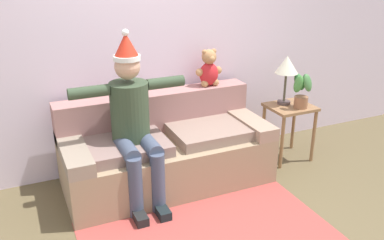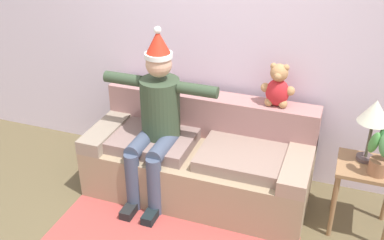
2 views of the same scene
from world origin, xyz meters
TOP-DOWN VIEW (x-y plane):
  - ground_plane at (0.00, 0.00)m, footprint 10.00×10.00m
  - back_wall at (0.00, 1.55)m, footprint 7.00×0.10m
  - couch at (0.00, 1.03)m, footprint 1.95×0.87m
  - person_seated at (-0.35, 0.87)m, footprint 1.02×0.77m
  - teddy_bear at (0.59, 1.30)m, footprint 0.29×0.17m
  - side_table at (1.39, 0.96)m, footprint 0.47×0.41m
  - table_lamp at (1.36, 1.04)m, footprint 0.24×0.24m
  - potted_plant at (1.45, 0.87)m, footprint 0.25×0.26m
  - area_rug at (0.00, 0.00)m, footprint 1.96×1.35m

SIDE VIEW (x-z plane):
  - ground_plane at x=0.00m, z-range 0.00..0.00m
  - area_rug at x=0.00m, z-range 0.00..0.01m
  - couch at x=0.00m, z-range -0.09..0.75m
  - side_table at x=1.39m, z-range 0.18..0.79m
  - person_seated at x=-0.35m, z-range 0.01..1.54m
  - potted_plant at x=1.45m, z-range 0.61..0.99m
  - teddy_bear at x=0.59m, z-range 0.81..1.19m
  - table_lamp at x=1.36m, z-range 0.75..1.27m
  - back_wall at x=0.00m, z-range 0.00..2.70m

